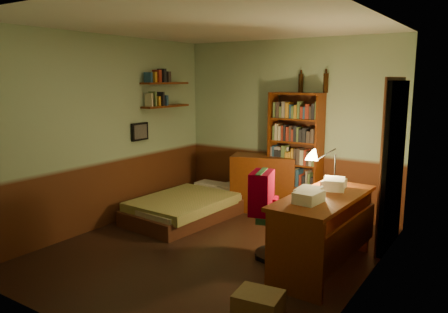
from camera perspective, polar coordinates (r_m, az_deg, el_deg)
The scene contains 23 objects.
floor at distance 5.34m, azimuth -1.51°, elevation -12.21°, with size 3.50×4.00×0.02m, color black.
ceiling at distance 4.98m, azimuth -1.66°, elevation 16.94°, with size 3.50×4.00×0.02m, color silver.
wall_back at distance 6.73m, azimuth 8.30°, elevation 3.89°, with size 3.50×0.02×2.60m, color #96B28D.
wall_left at distance 6.16m, azimuth -15.13°, elevation 3.08°, with size 0.02×4.00×2.60m, color #96B28D.
wall_right at distance 4.25m, azimuth 18.26°, elevation -0.15°, with size 0.02×4.00×2.60m, color #96B28D.
wall_front at distance 3.56m, azimuth -20.45°, elevation -2.19°, with size 3.50×0.02×2.60m, color #96B28D.
doorway at distance 5.56m, azimuth 21.26°, elevation -1.14°, with size 0.06×0.90×2.00m, color black.
door_trim at distance 5.56m, azimuth 20.90°, elevation -1.11°, with size 0.02×0.98×2.08m, color #442214.
bed at distance 6.48m, azimuth -4.35°, elevation -5.44°, with size 1.02×1.90×0.56m, color olive.
dresser at distance 6.77m, azimuth 5.24°, elevation -3.46°, with size 0.97×0.49×0.86m, color #5E270C.
mini_stereo at distance 6.69m, azimuth 7.32°, elevation 0.75°, with size 0.27×0.21×0.15m, color #B2B2B7.
bookshelf at distance 6.55m, azimuth 9.25°, elevation 0.26°, with size 0.78×0.24×1.82m, color #5E270C.
bottle_left at distance 6.55m, azimuth 10.00°, elevation 9.40°, with size 0.07×0.07×0.26m, color black.
bottle_right at distance 6.41m, azimuth 13.15°, elevation 9.32°, with size 0.07×0.07×0.27m, color black.
desk at distance 4.83m, azimuth 12.76°, elevation -9.66°, with size 0.63×1.51×0.81m, color #5E270C.
paper_stack at distance 5.00m, azimuth 14.20°, elevation -3.49°, with size 0.22×0.30×0.12m, color silver.
desk_lamp at distance 5.24m, azimuth 14.33°, elevation -0.70°, with size 0.15×0.15×0.51m, color black.
office_chair at distance 5.02m, azimuth 7.12°, elevation -8.00°, with size 0.47×0.41×0.93m, color #25512D.
red_jacket at distance 4.77m, azimuth 3.70°, elevation -0.11°, with size 0.22×0.41×0.48m, color maroon.
wall_shelf_lower at distance 6.83m, azimuth -7.63°, elevation 6.53°, with size 0.20×0.90×0.03m, color #5E270C.
wall_shelf_upper at distance 6.82m, azimuth -7.70°, elevation 9.46°, with size 0.20×0.90×0.03m, color #5E270C.
framed_picture at distance 6.55m, azimuth -10.95°, elevation 3.21°, with size 0.04×0.32×0.26m, color black.
cardboard_box_b at distance 3.87m, azimuth 4.52°, elevation -19.12°, with size 0.38×0.31×0.27m, color olive.
Camera 1 is at (2.83, -4.05, 2.02)m, focal length 35.00 mm.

